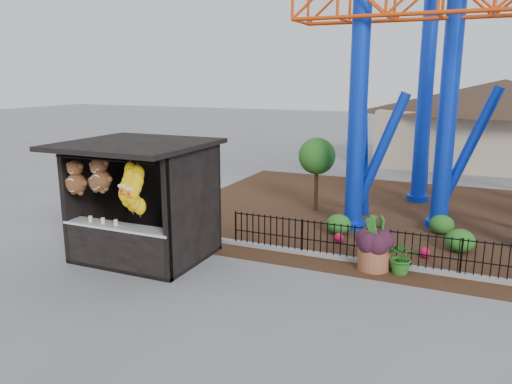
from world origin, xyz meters
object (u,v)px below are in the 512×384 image
at_px(roller_coaster, 497,19).
at_px(potted_plant, 402,257).
at_px(terracotta_planter, 374,257).
at_px(prize_booth, 136,203).

xyz_separation_m(roller_coaster, potted_plant, (-1.64, -5.53, -6.01)).
height_order(terracotta_planter, potted_plant, potted_plant).
distance_m(prize_booth, terracotta_planter, 6.20).
height_order(prize_booth, terracotta_planter, prize_booth).
bearing_deg(prize_booth, terracotta_planter, 17.35).
xyz_separation_m(terracotta_planter, potted_plant, (0.69, 0.00, 0.11)).
xyz_separation_m(prize_booth, potted_plant, (6.49, 1.81, -1.12)).
distance_m(roller_coaster, potted_plant, 8.33).
relative_size(terracotta_planter, potted_plant, 0.92).
bearing_deg(terracotta_planter, roller_coaster, 67.15).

